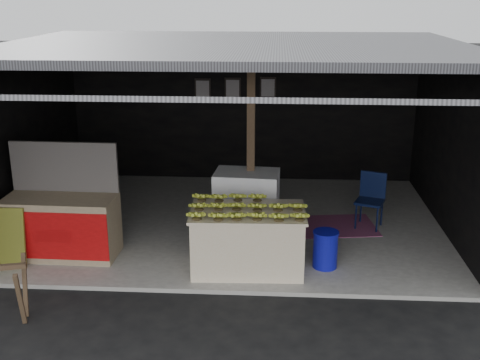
# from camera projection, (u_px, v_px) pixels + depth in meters

# --- Properties ---
(ground) EXTENTS (80.00, 80.00, 0.00)m
(ground) POSITION_uv_depth(u_px,v_px,m) (221.00, 295.00, 7.85)
(ground) COLOR black
(ground) RESTS_ON ground
(concrete_slab) EXTENTS (7.00, 5.00, 0.06)m
(concrete_slab) POSITION_uv_depth(u_px,v_px,m) (234.00, 222.00, 10.22)
(concrete_slab) COLOR gray
(concrete_slab) RESTS_ON ground
(shophouse) EXTENTS (7.40, 7.29, 3.02)m
(shophouse) POSITION_uv_depth(u_px,v_px,m) (235.00, 98.00, 9.89)
(shophouse) COLOR black
(shophouse) RESTS_ON ground
(banana_table) EXTENTS (1.61, 1.02, 0.87)m
(banana_table) POSITION_uv_depth(u_px,v_px,m) (248.00, 240.00, 8.32)
(banana_table) COLOR silver
(banana_table) RESTS_ON concrete_slab
(banana_pile) EXTENTS (1.48, 0.92, 0.17)m
(banana_pile) POSITION_uv_depth(u_px,v_px,m) (248.00, 205.00, 8.17)
(banana_pile) COLOR gold
(banana_pile) RESTS_ON banana_table
(white_crate) EXTENTS (1.02, 0.73, 1.08)m
(white_crate) POSITION_uv_depth(u_px,v_px,m) (247.00, 205.00, 9.34)
(white_crate) COLOR white
(white_crate) RESTS_ON concrete_slab
(neighbor_stall) EXTENTS (1.61, 0.76, 1.64)m
(neighbor_stall) POSITION_uv_depth(u_px,v_px,m) (62.00, 224.00, 8.74)
(neighbor_stall) COLOR #998466
(neighbor_stall) RESTS_ON concrete_slab
(green_signboard) EXTENTS (0.58, 0.15, 0.86)m
(green_signboard) POSITION_uv_depth(u_px,v_px,m) (5.00, 238.00, 8.39)
(green_signboard) COLOR black
(green_signboard) RESTS_ON concrete_slab
(water_barrel) EXTENTS (0.34, 0.34, 0.51)m
(water_barrel) POSITION_uv_depth(u_px,v_px,m) (325.00, 250.00, 8.43)
(water_barrel) COLOR #0D1098
(water_barrel) RESTS_ON concrete_slab
(plastic_chair) EXTENTS (0.55, 0.55, 0.90)m
(plastic_chair) POSITION_uv_depth(u_px,v_px,m) (371.00, 195.00, 9.84)
(plastic_chair) COLOR black
(plastic_chair) RESTS_ON concrete_slab
(magenta_rug) EXTENTS (1.62, 1.20, 0.01)m
(magenta_rug) POSITION_uv_depth(u_px,v_px,m) (329.00, 226.00, 9.95)
(magenta_rug) COLOR #7D1B5D
(magenta_rug) RESTS_ON concrete_slab
(picture_frames) EXTENTS (1.62, 0.04, 0.46)m
(picture_frames) POSITION_uv_depth(u_px,v_px,m) (234.00, 88.00, 11.93)
(picture_frames) COLOR black
(picture_frames) RESTS_ON shophouse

